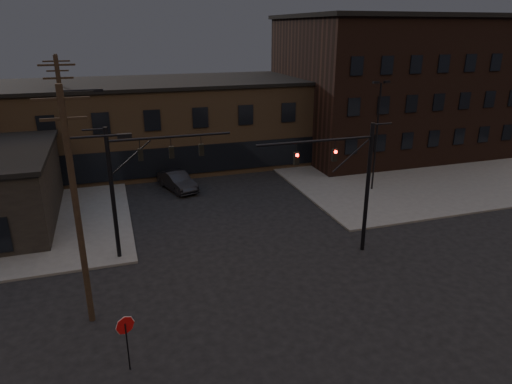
# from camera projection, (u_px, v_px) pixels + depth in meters

# --- Properties ---
(ground) EXTENTS (140.00, 140.00, 0.00)m
(ground) POSITION_uv_depth(u_px,v_px,m) (294.00, 307.00, 22.64)
(ground) COLOR black
(ground) RESTS_ON ground
(sidewalk_ne) EXTENTS (30.00, 30.00, 0.15)m
(sidewalk_ne) POSITION_uv_depth(u_px,v_px,m) (405.00, 157.00, 48.71)
(sidewalk_ne) COLOR #474744
(sidewalk_ne) RESTS_ON ground
(building_row) EXTENTS (40.00, 12.00, 8.00)m
(building_row) POSITION_uv_depth(u_px,v_px,m) (189.00, 123.00, 46.33)
(building_row) COLOR brown
(building_row) RESTS_ON ground
(building_right) EXTENTS (22.00, 16.00, 14.00)m
(building_right) POSITION_uv_depth(u_px,v_px,m) (390.00, 87.00, 49.94)
(building_right) COLOR black
(building_right) RESTS_ON ground
(traffic_signal_near) EXTENTS (7.12, 0.24, 8.00)m
(traffic_signal_near) POSITION_uv_depth(u_px,v_px,m) (351.00, 176.00, 26.55)
(traffic_signal_near) COLOR black
(traffic_signal_near) RESTS_ON ground
(traffic_signal_far) EXTENTS (7.12, 0.24, 8.00)m
(traffic_signal_far) POSITION_uv_depth(u_px,v_px,m) (134.00, 177.00, 26.14)
(traffic_signal_far) COLOR black
(traffic_signal_far) RESTS_ON ground
(stop_sign) EXTENTS (0.72, 0.33, 2.48)m
(stop_sign) POSITION_uv_depth(u_px,v_px,m) (126.00, 331.00, 17.90)
(stop_sign) COLOR black
(stop_sign) RESTS_ON ground
(utility_pole_near) EXTENTS (3.70, 0.28, 11.00)m
(utility_pole_near) POSITION_uv_depth(u_px,v_px,m) (78.00, 205.00, 19.69)
(utility_pole_near) COLOR black
(utility_pole_near) RESTS_ON ground
(utility_pole_mid) EXTENTS (3.70, 0.28, 11.50)m
(utility_pole_mid) POSITION_uv_depth(u_px,v_px,m) (68.00, 140.00, 30.04)
(utility_pole_mid) COLOR black
(utility_pole_mid) RESTS_ON ground
(utility_pole_far) EXTENTS (2.20, 0.28, 11.00)m
(utility_pole_far) POSITION_uv_depth(u_px,v_px,m) (64.00, 115.00, 40.58)
(utility_pole_far) COLOR black
(utility_pole_far) RESTS_ON ground
(lot_light_a) EXTENTS (1.50, 0.28, 9.14)m
(lot_light_a) POSITION_uv_depth(u_px,v_px,m) (377.00, 127.00, 37.09)
(lot_light_a) COLOR black
(lot_light_a) RESTS_ON ground
(lot_light_b) EXTENTS (1.50, 0.28, 9.14)m
(lot_light_b) POSITION_uv_depth(u_px,v_px,m) (404.00, 112.00, 43.31)
(lot_light_b) COLOR black
(lot_light_b) RESTS_ON ground
(parked_car_lot_a) EXTENTS (4.95, 2.45, 1.62)m
(parked_car_lot_a) POSITION_uv_depth(u_px,v_px,m) (346.00, 156.00, 45.70)
(parked_car_lot_a) COLOR black
(parked_car_lot_a) RESTS_ON sidewalk_ne
(parked_car_lot_b) EXTENTS (4.63, 2.12, 1.31)m
(parked_car_lot_b) POSITION_uv_depth(u_px,v_px,m) (365.00, 163.00, 43.90)
(parked_car_lot_b) COLOR #A6A6A8
(parked_car_lot_b) RESTS_ON sidewalk_ne
(car_crossing) EXTENTS (3.06, 5.09, 1.58)m
(car_crossing) POSITION_uv_depth(u_px,v_px,m) (177.00, 181.00, 38.81)
(car_crossing) COLOR black
(car_crossing) RESTS_ON ground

